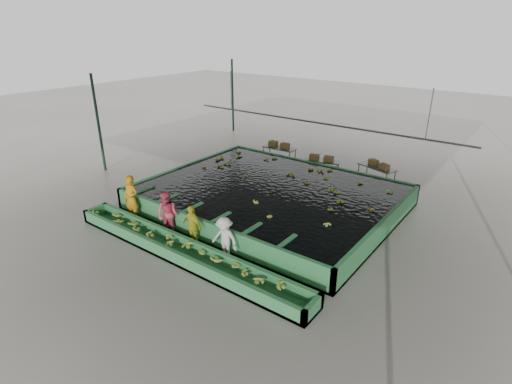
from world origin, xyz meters
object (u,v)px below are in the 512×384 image
Objects in this scene: flotation_tank at (270,197)px; packing_table_mid at (321,168)px; worker_c at (192,226)px; box_stack_right at (378,167)px; box_stack_left at (279,147)px; packing_table_right at (376,175)px; worker_b at (167,214)px; box_stack_mid at (321,160)px; packing_table_left at (279,155)px; worker_d at (225,239)px; worker_a at (131,198)px; sorting_trough at (182,251)px.

packing_table_mid is at bearing 90.61° from flotation_tank.
box_stack_right is (2.95, 9.65, 0.08)m from worker_c.
box_stack_right is (5.73, 0.07, -0.01)m from box_stack_left.
packing_table_right is (2.88, 9.66, -0.34)m from worker_c.
box_stack_left is at bearing 120.30° from flotation_tank.
flotation_tank is 5.92× the size of worker_b.
packing_table_left is at bearing 168.48° from box_stack_mid.
worker_d is at bearing -82.13° from packing_table_mid.
worker_a is at bearing -174.99° from worker_c.
box_stack_mid is at bearing 67.12° from worker_b.
worker_c is 0.82× the size of packing_table_left.
box_stack_mid is 1.03× the size of box_stack_right.
packing_table_mid is (1.50, 8.96, -0.43)m from worker_b.
packing_table_left is 1.53× the size of box_stack_mid.
packing_table_mid is (-0.05, 4.66, -0.04)m from flotation_tank.
worker_d is (4.82, 0.00, -0.16)m from worker_a.
worker_b is 9.62m from packing_table_left.
packing_table_left is (-1.45, 9.50, -0.42)m from worker_b.
worker_c is 0.82× the size of packing_table_right.
packing_table_left is 0.44m from box_stack_left.
worker_c is (3.33, 0.00, -0.16)m from worker_a.
packing_table_right is at bearing 1.61° from packing_table_left.
worker_a reaches higher than packing_table_right.
packing_table_right is at bearing 14.85° from packing_table_mid.
packing_table_mid is (-0.05, 9.76, 0.16)m from sorting_trough.
worker_d is (1.19, 0.80, 0.51)m from sorting_trough.
worker_b reaches higher than box_stack_mid.
flotation_tank is at bearing 56.84° from worker_b.
flotation_tank is 5.10m from sorting_trough.
box_stack_right reaches higher than packing_table_left.
packing_table_right is 5.68m from box_stack_left.
box_stack_left is at bearing -179.16° from packing_table_right.
packing_table_mid is (3.58, 8.96, -0.51)m from worker_a.
box_stack_mid is 2.80m from box_stack_right.
worker_c is at bearing -4.67° from worker_a.
packing_table_right is 1.49× the size of box_stack_left.
box_stack_mid is (-1.25, 8.90, 0.06)m from worker_d.
packing_table_left is at bearing 169.63° from packing_table_mid.
box_stack_right is at bearing 0.72° from box_stack_left.
box_stack_right is at bearing 75.79° from sorting_trough.
worker_c is at bearing -91.62° from packing_table_mid.
packing_table_left is at bearing 119.94° from flotation_tank.
box_stack_left is at bearing 111.19° from worker_d.
sorting_trough is 5.39× the size of worker_a.
flotation_tank is at bearing -60.06° from packing_table_left.
box_stack_right is (5.64, 0.15, 0.42)m from packing_table_left.
flotation_tank is at bearing 45.17° from worker_a.
sorting_trough is 9.72m from box_stack_mid.
worker_b is 10.52m from box_stack_right.
worker_b is at bearing -113.49° from box_stack_right.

